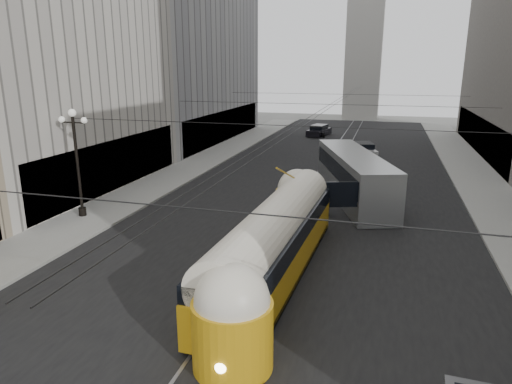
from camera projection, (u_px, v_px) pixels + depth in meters
The scene contains 13 objects.
road at pixel (324, 177), 37.71m from camera, with size 20.00×85.00×0.02m, color black.
sidewalk_left at pixel (205, 160), 44.12m from camera, with size 4.00×72.00×0.15m, color gray.
sidewalk_right at pixel (474, 176), 37.75m from camera, with size 4.00×72.00×0.15m, color gray.
rail_left at pixel (315, 177), 37.91m from camera, with size 0.12×85.00×0.04m, color gray.
rail_right at pixel (333, 178), 37.51m from camera, with size 0.12×85.00×0.04m, color gray.
building_left_far at pixel (177, 18), 53.58m from camera, with size 12.60×28.60×28.60m.
distant_tower at pixel (365, 30), 77.76m from camera, with size 6.00×6.00×31.36m.
lamppost_left_mid at pixel (77, 157), 26.62m from camera, with size 1.86×0.44×6.37m.
catenary at pixel (327, 106), 35.18m from camera, with size 25.00×72.00×0.23m.
streetcar at pixel (275, 240), 19.57m from camera, with size 3.03×15.54×3.39m.
city_bus at pixel (354, 174), 31.14m from camera, with size 6.45×12.92×3.17m.
sedan_white_far at pixel (364, 150), 46.47m from camera, with size 2.98×4.75×1.40m.
sedan_dark_far at pixel (319, 131), 60.20m from camera, with size 2.86×4.93×1.46m.
Camera 1 is at (4.69, -4.31, 8.83)m, focal length 32.00 mm.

